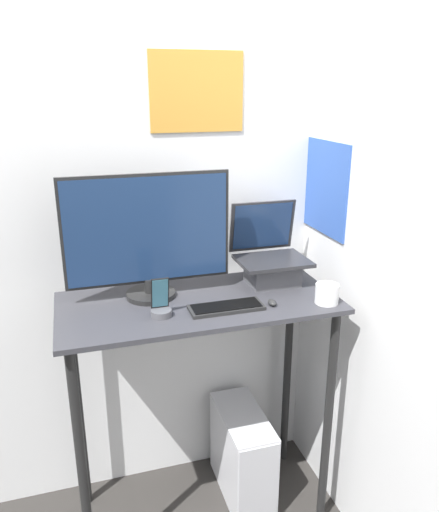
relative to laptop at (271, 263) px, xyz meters
name	(u,v)px	position (x,y,z in m)	size (l,w,h in m)	color
wall_back	(179,223)	(-0.35, 0.24, 0.14)	(6.00, 0.06, 2.60)	silver
wall_side_right	(381,250)	(0.29, -0.36, 0.14)	(0.06, 6.00, 2.60)	silver
desk	(199,343)	(-0.35, -0.10, -0.28)	(1.11, 0.51, 1.07)	#333338
laptop	(271,263)	(0.00, 0.00, 0.00)	(0.30, 0.27, 0.34)	#4C4C51
monitor	(148,238)	(-0.53, 0.00, 0.16)	(0.66, 0.20, 0.50)	black
keyboard	(226,307)	(-0.27, -0.21, -0.08)	(0.29, 0.11, 0.02)	black
mouse	(272,302)	(-0.09, -0.23, -0.08)	(0.03, 0.05, 0.02)	#262626
cell_phone	(161,306)	(-0.52, -0.20, -0.05)	(0.08, 0.08, 0.15)	#4C4C51
computer_tower	(242,454)	(-0.13, -0.05, -0.94)	(0.20, 0.44, 0.44)	silver
mug	(327,294)	(0.13, -0.27, -0.05)	(0.09, 0.09, 0.08)	white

